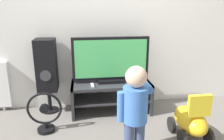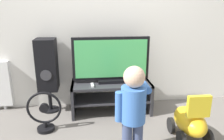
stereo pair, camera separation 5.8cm
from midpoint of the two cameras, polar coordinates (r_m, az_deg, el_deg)
ground_plane at (r=2.95m, az=0.89°, el=-12.68°), size 16.00×16.00×0.00m
wall_back at (r=3.12m, az=-0.31°, el=13.94°), size 10.00×0.06×2.60m
tv_stand at (r=3.03m, az=0.35°, el=-5.79°), size 1.08×0.46×0.43m
television at (r=2.91m, az=0.32°, el=2.54°), size 1.02×0.20×0.62m
game_console at (r=2.99m, az=7.90°, el=-2.87°), size 0.05×0.18×0.04m
remote_primary at (r=2.85m, az=-4.56°, el=-3.97°), size 0.04×0.13×0.03m
child at (r=2.09m, az=6.41°, el=-9.03°), size 0.35×0.51×0.92m
speaker_tower at (r=3.06m, az=-16.04°, el=0.92°), size 0.26×0.28×1.03m
floor_fan at (r=2.72m, az=-16.62°, el=-10.79°), size 0.40×0.21×0.49m
ride_on_toy at (r=2.62m, az=20.35°, el=-12.43°), size 0.34×0.53×0.58m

